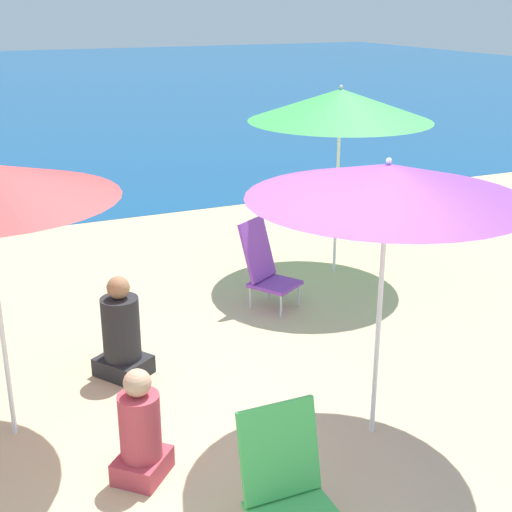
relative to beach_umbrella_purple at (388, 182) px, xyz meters
name	(u,v)px	position (x,y,z in m)	size (l,w,h in m)	color
ground_plane	(204,458)	(-1.27, 0.20, -1.93)	(60.00, 60.00, 0.00)	#D1BA89
beach_umbrella_purple	(388,182)	(0.00, 0.00, 0.00)	(1.91, 1.91, 2.09)	white
beach_umbrella_green	(340,105)	(1.44, 3.06, 0.04)	(2.07, 2.07, 2.18)	white
beach_chair_purple	(265,265)	(0.25, 2.47, -1.47)	(0.65, 0.69, 0.92)	silver
beach_chair_green	(286,480)	(-1.06, -0.67, -1.58)	(0.51, 0.55, 0.78)	silver
person_seated_near	(140,433)	(-1.72, 0.19, -1.59)	(0.47, 0.48, 0.81)	#BF3F4C
person_seated_far	(122,335)	(-1.48, 1.62, -1.55)	(0.53, 0.54, 0.91)	#262628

